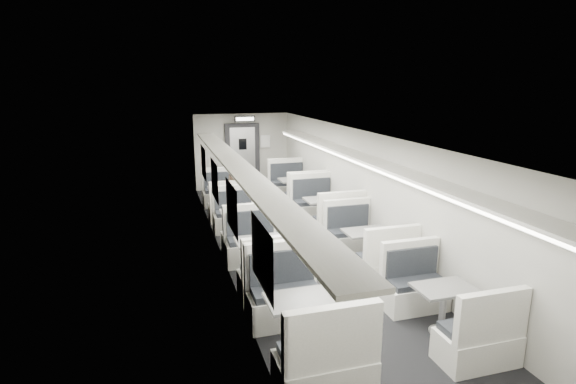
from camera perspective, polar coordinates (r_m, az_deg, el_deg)
room at (r=8.80m, az=1.40°, el=-0.49°), size 3.24×12.24×2.64m
booth_left_a at (r=11.97m, az=-8.10°, el=-0.95°), size 0.96×1.96×1.05m
booth_left_b at (r=9.81m, az=-6.14°, el=-4.23°), size 0.96×1.95×1.04m
booth_left_c at (r=7.94m, az=-3.48°, el=-8.45°), size 1.03×2.08×1.11m
booth_left_d at (r=5.92m, az=1.79°, el=-16.53°), size 1.08×2.18×1.17m
booth_right_a at (r=12.42m, az=1.03°, el=-0.05°), size 1.10×2.22×1.19m
booth_right_b at (r=10.40m, az=4.67°, el=-2.87°), size 1.09×2.21×1.18m
booth_right_c at (r=8.54m, az=9.87°, el=-7.07°), size 0.99×2.02×1.08m
booth_right_d at (r=6.70m, az=19.04°, el=-13.90°), size 0.96×1.95×1.04m
passenger at (r=11.09m, az=-6.51°, el=0.09°), size 0.65×0.54×1.52m
window_a at (r=11.75m, az=-10.66°, el=3.67°), size 0.02×1.18×0.84m
window_b at (r=9.61m, az=-9.29°, el=1.46°), size 0.02×1.18×0.84m
window_c at (r=7.49m, az=-7.15°, el=-1.99°), size 0.02×1.18×0.84m
window_d at (r=5.44m, az=-3.33°, el=-8.10°), size 0.02×1.18×0.84m
luggage_rack_left at (r=8.07m, az=-6.37°, el=3.31°), size 0.46×10.40×0.09m
luggage_rack_right at (r=8.84m, az=9.75°, el=4.11°), size 0.46×10.40×0.09m
vestibule_door at (r=14.48m, az=-5.78°, el=4.49°), size 1.10×0.13×2.10m
exit_sign at (r=13.86m, az=-5.53°, el=9.24°), size 0.62×0.12×0.16m
wall_notice at (r=14.56m, az=-2.90°, el=6.42°), size 0.32×0.02×0.40m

